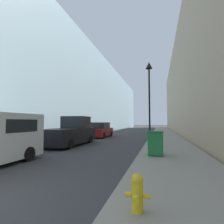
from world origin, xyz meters
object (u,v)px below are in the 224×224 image
(fire_hydrant, at_px, (137,192))
(pickup_truck, at_px, (71,133))
(trash_bin, at_px, (155,143))
(lamppost, at_px, (149,86))
(parked_sedan_near, at_px, (100,130))

(fire_hydrant, height_order, pickup_truck, pickup_truck)
(pickup_truck, bearing_deg, trash_bin, -28.66)
(trash_bin, relative_size, lamppost, 0.19)
(fire_hydrant, bearing_deg, lamppost, 91.72)
(trash_bin, height_order, pickup_truck, pickup_truck)
(lamppost, xyz_separation_m, parked_sedan_near, (-5.89, 6.07, -3.66))
(lamppost, distance_m, parked_sedan_near, 9.22)
(pickup_truck, bearing_deg, fire_hydrant, -55.58)
(pickup_truck, relative_size, parked_sedan_near, 1.18)
(pickup_truck, distance_m, parked_sedan_near, 7.00)
(trash_bin, distance_m, lamppost, 5.75)
(parked_sedan_near, bearing_deg, lamppost, -45.83)
(trash_bin, relative_size, pickup_truck, 0.21)
(trash_bin, bearing_deg, fire_hydrant, -92.09)
(lamppost, relative_size, parked_sedan_near, 1.30)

